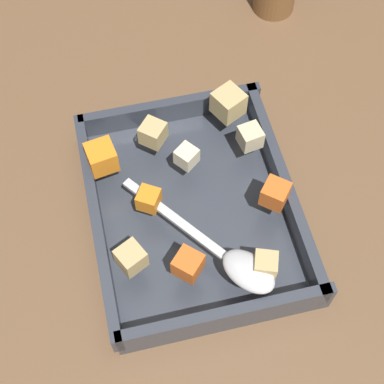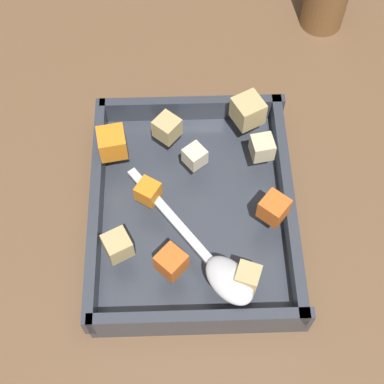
# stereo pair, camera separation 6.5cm
# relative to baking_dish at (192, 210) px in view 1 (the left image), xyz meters

# --- Properties ---
(ground_plane) EXTENTS (4.00, 4.00, 0.00)m
(ground_plane) POSITION_rel_baking_dish_xyz_m (-0.01, 0.00, -0.01)
(ground_plane) COLOR brown
(baking_dish) EXTENTS (0.29, 0.24, 0.05)m
(baking_dish) POSITION_rel_baking_dish_xyz_m (0.00, 0.00, 0.00)
(baking_dish) COLOR #333842
(baking_dish) RESTS_ON ground_plane
(carrot_chunk_under_handle) EXTENTS (0.04, 0.04, 0.03)m
(carrot_chunk_under_handle) POSITION_rel_baking_dish_xyz_m (-0.07, -0.09, 0.05)
(carrot_chunk_under_handle) COLOR orange
(carrot_chunk_under_handle) RESTS_ON baking_dish
(carrot_chunk_mid_right) EXTENTS (0.03, 0.03, 0.02)m
(carrot_chunk_mid_right) POSITION_rel_baking_dish_xyz_m (-0.00, -0.05, 0.05)
(carrot_chunk_mid_right) COLOR orange
(carrot_chunk_mid_right) RESTS_ON baking_dish
(carrot_chunk_far_right) EXTENTS (0.04, 0.04, 0.03)m
(carrot_chunk_far_right) POSITION_rel_baking_dish_xyz_m (0.03, 0.09, 0.05)
(carrot_chunk_far_right) COLOR orange
(carrot_chunk_far_right) RESTS_ON baking_dish
(carrot_chunk_corner_sw) EXTENTS (0.04, 0.04, 0.03)m
(carrot_chunk_corner_sw) POSITION_rel_baking_dish_xyz_m (0.09, -0.02, 0.05)
(carrot_chunk_corner_sw) COLOR orange
(carrot_chunk_corner_sw) RESTS_ON baking_dish
(potato_chunk_back_center) EXTENTS (0.03, 0.03, 0.03)m
(potato_chunk_back_center) POSITION_rel_baking_dish_xyz_m (-0.06, 0.08, 0.05)
(potato_chunk_back_center) COLOR beige
(potato_chunk_back_center) RESTS_ON baking_dish
(potato_chunk_far_left) EXTENTS (0.03, 0.03, 0.02)m
(potato_chunk_far_left) POSITION_rel_baking_dish_xyz_m (-0.05, 0.00, 0.05)
(potato_chunk_far_left) COLOR beige
(potato_chunk_far_left) RESTS_ON baking_dish
(potato_chunk_corner_se) EXTENTS (0.04, 0.04, 0.03)m
(potato_chunk_corner_se) POSITION_rel_baking_dish_xyz_m (-0.09, -0.03, 0.05)
(potato_chunk_corner_se) COLOR tan
(potato_chunk_corner_se) RESTS_ON baking_dish
(potato_chunk_near_right) EXTENTS (0.04, 0.04, 0.03)m
(potato_chunk_near_right) POSITION_rel_baking_dish_xyz_m (-0.11, 0.07, 0.05)
(potato_chunk_near_right) COLOR tan
(potato_chunk_near_right) RESTS_ON baking_dish
(potato_chunk_near_spoon) EXTENTS (0.04, 0.04, 0.03)m
(potato_chunk_near_spoon) POSITION_rel_baking_dish_xyz_m (0.07, -0.08, 0.05)
(potato_chunk_near_spoon) COLOR tan
(potato_chunk_near_spoon) RESTS_ON baking_dish
(potato_chunk_mid_left) EXTENTS (0.03, 0.03, 0.02)m
(potato_chunk_mid_left) POSITION_rel_baking_dish_xyz_m (0.10, 0.05, 0.05)
(potato_chunk_mid_left) COLOR tan
(potato_chunk_mid_left) RESTS_ON baking_dish
(serving_spoon) EXTENTS (0.18, 0.15, 0.02)m
(serving_spoon) POSITION_rel_baking_dish_xyz_m (0.10, 0.03, 0.04)
(serving_spoon) COLOR silver
(serving_spoon) RESTS_ON baking_dish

